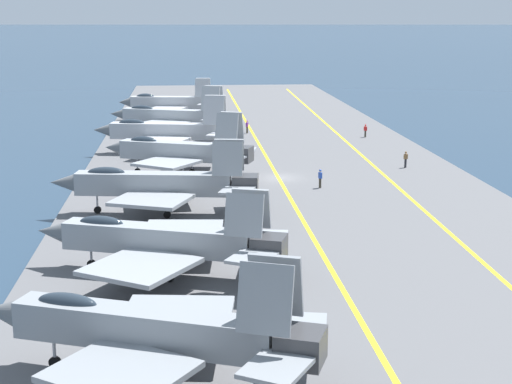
% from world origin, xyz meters
% --- Properties ---
extents(ground_plane, '(2000.00, 2000.00, 0.00)m').
position_xyz_m(ground_plane, '(0.00, 0.00, 0.00)').
color(ground_plane, '#23384C').
extents(carrier_deck, '(205.57, 40.14, 0.40)m').
position_xyz_m(carrier_deck, '(0.00, 0.00, 0.20)').
color(carrier_deck, '#565659').
rests_on(carrier_deck, ground).
extents(deck_stripe_foul_line, '(184.98, 4.11, 0.01)m').
position_xyz_m(deck_stripe_foul_line, '(0.00, -11.04, 0.40)').
color(deck_stripe_foul_line, yellow).
rests_on(deck_stripe_foul_line, carrier_deck).
extents(deck_stripe_centerline, '(185.01, 0.36, 0.01)m').
position_xyz_m(deck_stripe_centerline, '(0.00, 0.00, 0.40)').
color(deck_stripe_centerline, yellow).
rests_on(deck_stripe_centerline, carrier_deck).
extents(parked_jet_second, '(12.13, 16.62, 6.39)m').
position_xyz_m(parked_jet_second, '(-44.08, 11.10, 2.97)').
color(parked_jet_second, gray).
rests_on(parked_jet_second, carrier_deck).
extents(parked_jet_third, '(14.10, 16.78, 5.84)m').
position_xyz_m(parked_jet_third, '(-29.10, 10.97, 2.70)').
color(parked_jet_third, gray).
rests_on(parked_jet_third, carrier_deck).
extents(parked_jet_fourth, '(12.58, 17.44, 6.29)m').
position_xyz_m(parked_jet_fourth, '(-13.59, 11.72, 3.00)').
color(parked_jet_fourth, gray).
rests_on(parked_jet_fourth, carrier_deck).
extents(parked_jet_fifth, '(12.74, 16.01, 6.78)m').
position_xyz_m(parked_jet_fifth, '(1.56, 9.96, 3.05)').
color(parked_jet_fifth, '#93999E').
rests_on(parked_jet_fifth, carrier_deck).
extents(parked_jet_sixth, '(12.05, 17.09, 6.96)m').
position_xyz_m(parked_jet_sixth, '(14.91, 11.50, 3.14)').
color(parked_jet_sixth, '#A8AAAF').
rests_on(parked_jet_sixth, carrier_deck).
extents(parked_jet_seventh, '(12.83, 17.48, 6.79)m').
position_xyz_m(parked_jet_seventh, '(29.71, 11.12, 2.98)').
color(parked_jet_seventh, '#9EA3A8').
rests_on(parked_jet_seventh, carrier_deck).
extents(parked_jet_eighth, '(12.88, 15.46, 6.44)m').
position_xyz_m(parked_jet_eighth, '(44.87, 11.65, 3.08)').
color(parked_jet_eighth, '#A8AAAF').
rests_on(parked_jet_eighth, carrier_deck).
extents(crew_red_vest, '(0.46, 0.43, 1.73)m').
position_xyz_m(crew_red_vest, '(25.08, -14.77, 1.35)').
color(crew_red_vest, '#383328').
rests_on(crew_red_vest, carrier_deck).
extents(crew_purple_vest, '(0.45, 0.39, 1.82)m').
position_xyz_m(crew_purple_vest, '(30.01, 0.76, 1.40)').
color(crew_purple_vest, '#383328').
rests_on(crew_purple_vest, carrier_deck).
extents(crew_blue_vest, '(0.43, 0.35, 1.81)m').
position_xyz_m(crew_blue_vest, '(-4.98, -3.42, 1.40)').
color(crew_blue_vest, '#383328').
rests_on(crew_blue_vest, carrier_deck).
extents(crew_brown_vest, '(0.35, 0.43, 1.79)m').
position_xyz_m(crew_brown_vest, '(4.05, -14.33, 1.38)').
color(crew_brown_vest, '#232328').
rests_on(crew_brown_vest, carrier_deck).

